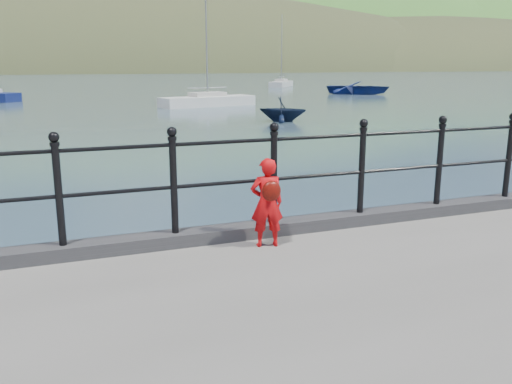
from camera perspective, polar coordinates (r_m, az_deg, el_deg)
name	(u,v)px	position (r m, az deg, el deg)	size (l,w,h in m)	color
ground	(224,312)	(6.90, -3.43, -12.50)	(600.00, 600.00, 0.00)	#2D4251
kerb	(226,233)	(6.37, -3.16, -4.33)	(60.00, 0.30, 0.15)	#28282B
railing	(225,170)	(6.18, -3.25, 2.30)	(18.11, 0.11, 1.20)	black
far_shore	(145,121)	(249.93, -11.59, 7.30)	(830.00, 200.00, 156.00)	#333A21
child	(267,202)	(6.00, 1.17, -1.06)	(0.40, 0.34, 1.01)	red
launch_blue	(358,88)	(55.27, 10.72, 10.74)	(4.32, 6.05, 1.25)	navy
launch_navy	(283,109)	(28.74, 2.83, 8.69)	(2.11, 2.44, 1.29)	black
sailboat_far	(281,84)	(71.08, 2.67, 11.27)	(5.21, 6.13, 9.09)	silver
sailboat_near	(208,102)	(39.08, -5.11, 9.46)	(7.22, 3.66, 9.47)	silver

